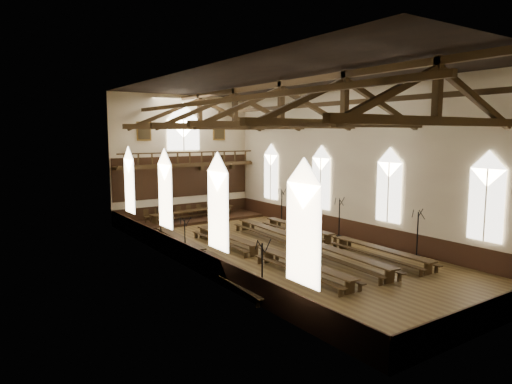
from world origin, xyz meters
TOP-DOWN VIEW (x-y plane):
  - ground at (0.00, 0.00)m, footprint 26.00×26.00m
  - room_walls at (0.00, 0.00)m, footprint 26.00×26.00m
  - wainscot_band at (0.00, 0.00)m, footprint 12.00×26.00m
  - side_windows at (-0.00, -0.00)m, footprint 11.85×19.80m
  - end_window at (0.00, 12.90)m, footprint 2.80×0.12m
  - minstrels_gallery at (0.00, 12.66)m, footprint 11.80×1.24m
  - portraits at (0.00, 12.90)m, footprint 7.75×0.09m
  - roof_trusses at (0.00, -0.00)m, footprint 11.70×25.70m
  - refectory_row_a at (-4.98, 0.18)m, footprint 1.98×14.21m
  - refectory_row_b at (-1.97, -0.84)m, footprint 1.45×14.00m
  - refectory_row_c at (1.12, -0.71)m, footprint 1.98×14.45m
  - refectory_row_d at (3.45, -1.06)m, footprint 1.68×14.13m
  - dais at (0.01, 11.40)m, footprint 11.40×3.13m
  - high_table at (0.01, 11.40)m, footprint 7.46×1.78m
  - high_chairs at (0.01, 12.13)m, footprint 7.62×0.42m
  - candelabrum_left_near at (-5.55, -6.02)m, footprint 0.74×0.79m
  - candelabrum_left_mid at (-5.55, 1.30)m, footprint 0.67×0.74m
  - candelabrum_left_far at (-5.55, 4.62)m, footprint 0.70×0.77m
  - candelabrum_right_near at (5.55, -5.40)m, footprint 0.80×0.82m
  - candelabrum_right_mid at (5.55, 0.74)m, footprint 0.75×0.82m
  - candelabrum_right_far at (5.55, 7.07)m, footprint 0.73×0.82m

SIDE VIEW (x-z plane):
  - ground at x=0.00m, z-range 0.00..0.00m
  - dais at x=0.01m, z-range 0.00..0.21m
  - refectory_row_b at x=-1.97m, z-range 0.16..0.87m
  - refectory_row_d at x=3.45m, z-range 0.16..0.88m
  - refectory_row_a at x=-4.98m, z-range 0.17..0.89m
  - refectory_row_c at x=1.12m, z-range 0.17..0.92m
  - wainscot_band at x=0.00m, z-range 0.00..1.20m
  - high_chairs at x=0.01m, z-range 0.25..1.20m
  - candelabrum_left_mid at x=-5.55m, z-range -0.47..1.94m
  - candelabrum_left_far at x=-5.55m, z-range -0.49..2.02m
  - candelabrum_left_near at x=-5.55m, z-range -0.51..2.08m
  - high_table at x=0.01m, z-range 0.45..1.14m
  - candelabrum_right_far at x=5.55m, z-range -0.52..2.15m
  - candelabrum_right_mid at x=5.55m, z-range -0.52..2.15m
  - candelabrum_right_near at x=5.55m, z-range -0.54..2.20m
  - side_windows at x=0.00m, z-range 1.49..5.99m
  - minstrels_gallery at x=0.00m, z-range 2.06..5.76m
  - room_walls at x=0.00m, z-range -6.54..19.46m
  - portraits at x=0.00m, z-range 6.38..7.82m
  - end_window at x=0.00m, z-range 5.32..9.12m
  - roof_trusses at x=0.00m, z-range 6.82..9.62m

